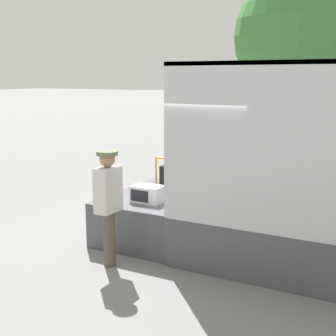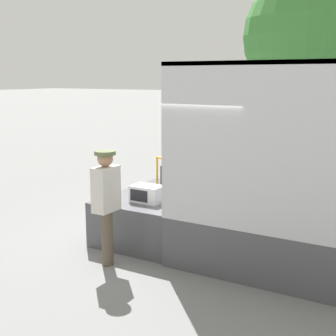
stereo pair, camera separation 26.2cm
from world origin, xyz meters
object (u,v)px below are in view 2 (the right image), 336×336
object	(u,v)px
microwave	(147,194)
street_tree	(306,36)
portable_generator	(179,177)
worker_person	(106,195)

from	to	relation	value
microwave	street_tree	world-z (taller)	street_tree
portable_generator	microwave	bearing A→B (deg)	-93.36
portable_generator	worker_person	distance (m)	2.05
worker_person	street_tree	size ratio (longest dim) A/B	0.28
microwave	worker_person	xyz separation A→B (m)	(-0.08, -1.03, 0.19)
street_tree	portable_generator	bearing A→B (deg)	-88.27
portable_generator	worker_person	size ratio (longest dim) A/B	0.39
street_tree	microwave	bearing A→B (deg)	-88.75
portable_generator	street_tree	distance (m)	10.30
portable_generator	worker_person	xyz separation A→B (m)	(-0.14, -2.04, 0.09)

